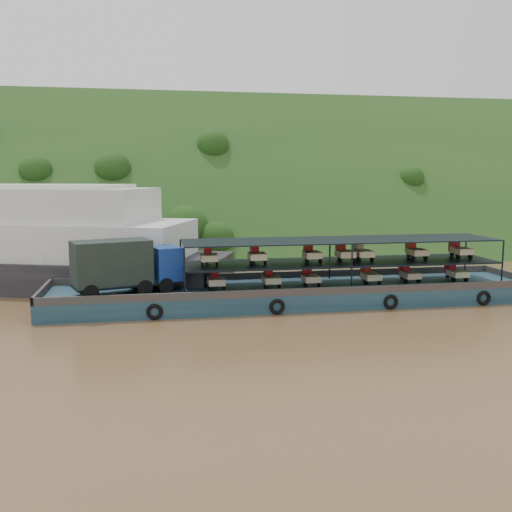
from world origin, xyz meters
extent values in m
plane|color=brown|center=(0.00, 0.00, 0.00)|extent=(160.00, 160.00, 0.00)
cube|color=#193B15|center=(0.00, 36.00, 0.00)|extent=(140.00, 39.60, 39.60)
cube|color=#122A3F|center=(0.44, 1.12, 0.60)|extent=(35.00, 7.00, 1.20)
cube|color=#592D19|center=(0.44, 4.52, 1.45)|extent=(35.00, 0.20, 0.50)
cube|color=#592D19|center=(0.44, -2.28, 1.45)|extent=(35.00, 0.20, 0.50)
cube|color=#592D19|center=(17.84, 1.12, 1.45)|extent=(0.20, 7.00, 0.50)
cube|color=#592D19|center=(-16.96, 1.12, 1.45)|extent=(0.20, 7.00, 0.50)
torus|color=black|center=(-9.56, -2.43, 0.55)|extent=(1.06, 0.26, 1.06)
torus|color=black|center=(-1.56, -2.43, 0.55)|extent=(1.06, 0.26, 1.06)
torus|color=black|center=(6.44, -2.43, 0.55)|extent=(1.06, 0.26, 1.06)
torus|color=black|center=(13.44, -2.43, 0.55)|extent=(1.06, 0.26, 1.06)
cylinder|color=black|center=(-13.57, -1.25, 1.72)|extent=(1.11, 0.67, 1.05)
cylinder|color=black|center=(-14.25, 0.85, 1.72)|extent=(1.11, 0.67, 1.05)
cylinder|color=black|center=(-10.17, -0.15, 1.72)|extent=(1.11, 0.67, 1.05)
cylinder|color=black|center=(-10.85, 1.94, 1.72)|extent=(1.11, 0.67, 1.05)
cylinder|color=black|center=(-8.78, 0.30, 1.72)|extent=(1.11, 0.67, 1.05)
cylinder|color=black|center=(-9.45, 2.40, 1.72)|extent=(1.11, 0.67, 1.05)
cube|color=black|center=(-11.31, 0.64, 1.88)|extent=(7.50, 4.39, 0.21)
cube|color=navy|center=(-8.72, 1.48, 3.09)|extent=(2.47, 2.94, 2.31)
cube|color=black|center=(-7.87, 1.75, 3.51)|extent=(0.71, 2.02, 0.94)
cube|color=black|center=(-12.31, 0.32, 3.40)|extent=(5.57, 3.94, 2.94)
cube|color=black|center=(3.94, 1.12, 2.86)|extent=(23.00, 5.00, 0.12)
cube|color=black|center=(3.94, 1.12, 4.50)|extent=(23.00, 5.00, 0.08)
cylinder|color=black|center=(-7.56, -1.38, 2.85)|extent=(0.12, 0.12, 3.30)
cylinder|color=black|center=(-7.56, 3.62, 2.85)|extent=(0.12, 0.12, 3.30)
cylinder|color=black|center=(3.94, -1.38, 2.85)|extent=(0.12, 0.12, 3.30)
cylinder|color=black|center=(3.94, 3.62, 2.85)|extent=(0.12, 0.12, 3.30)
cylinder|color=black|center=(15.44, -1.38, 2.85)|extent=(0.12, 0.12, 3.30)
cylinder|color=black|center=(15.44, 3.62, 2.85)|extent=(0.12, 0.12, 3.30)
cylinder|color=black|center=(-5.26, 2.17, 1.46)|extent=(0.12, 0.52, 0.52)
cylinder|color=black|center=(-5.76, 0.37, 1.46)|extent=(0.14, 0.52, 0.52)
cylinder|color=black|center=(-4.76, 0.37, 1.46)|extent=(0.14, 0.52, 0.52)
cube|color=beige|center=(-5.26, 0.72, 1.80)|extent=(1.15, 1.50, 0.44)
cube|color=#B40C11|center=(-5.26, 1.87, 1.98)|extent=(0.55, 0.80, 0.80)
cube|color=#B40C11|center=(-5.26, 1.67, 2.48)|extent=(0.50, 0.10, 0.10)
cylinder|color=black|center=(-1.30, 2.17, 1.46)|extent=(0.12, 0.52, 0.52)
cylinder|color=black|center=(-1.80, 0.37, 1.46)|extent=(0.14, 0.52, 0.52)
cylinder|color=black|center=(-0.80, 0.37, 1.46)|extent=(0.14, 0.52, 0.52)
cube|color=beige|center=(-1.30, 0.72, 1.80)|extent=(1.15, 1.50, 0.44)
cube|color=#B7130C|center=(-1.30, 1.87, 1.98)|extent=(0.55, 0.80, 0.80)
cube|color=#B7130C|center=(-1.30, 1.67, 2.48)|extent=(0.50, 0.10, 0.10)
cylinder|color=black|center=(1.62, 2.17, 1.46)|extent=(0.12, 0.52, 0.52)
cylinder|color=black|center=(1.12, 0.37, 1.46)|extent=(0.14, 0.52, 0.52)
cylinder|color=black|center=(2.12, 0.37, 1.46)|extent=(0.14, 0.52, 0.52)
cube|color=beige|center=(1.62, 0.72, 1.80)|extent=(1.15, 1.50, 0.44)
cube|color=#B60C11|center=(1.62, 1.87, 1.98)|extent=(0.55, 0.80, 0.80)
cube|color=#B60C11|center=(1.62, 1.67, 2.48)|extent=(0.50, 0.10, 0.10)
cylinder|color=black|center=(6.21, 2.17, 1.46)|extent=(0.12, 0.52, 0.52)
cylinder|color=black|center=(5.71, 0.37, 1.46)|extent=(0.14, 0.52, 0.52)
cylinder|color=black|center=(6.71, 0.37, 1.46)|extent=(0.14, 0.52, 0.52)
cube|color=beige|center=(6.21, 0.72, 1.80)|extent=(1.15, 1.50, 0.44)
cube|color=red|center=(6.21, 1.87, 1.98)|extent=(0.55, 0.80, 0.80)
cube|color=red|center=(6.21, 1.67, 2.48)|extent=(0.50, 0.10, 0.10)
cylinder|color=black|center=(9.32, 2.17, 1.46)|extent=(0.12, 0.52, 0.52)
cylinder|color=black|center=(8.82, 0.37, 1.46)|extent=(0.14, 0.52, 0.52)
cylinder|color=black|center=(9.82, 0.37, 1.46)|extent=(0.14, 0.52, 0.52)
cube|color=#C8AF8D|center=(9.32, 0.72, 1.80)|extent=(1.15, 1.50, 0.44)
cube|color=red|center=(9.32, 1.87, 1.98)|extent=(0.55, 0.80, 0.80)
cube|color=red|center=(9.32, 1.67, 2.48)|extent=(0.50, 0.10, 0.10)
cylinder|color=black|center=(13.14, 2.17, 1.46)|extent=(0.12, 0.52, 0.52)
cylinder|color=black|center=(12.64, 0.37, 1.46)|extent=(0.14, 0.52, 0.52)
cylinder|color=black|center=(13.64, 0.37, 1.46)|extent=(0.14, 0.52, 0.52)
cube|color=beige|center=(13.14, 0.72, 1.80)|extent=(1.15, 1.50, 0.44)
cube|color=#B80C1E|center=(13.14, 1.87, 1.98)|extent=(0.55, 0.80, 0.80)
cube|color=#B80C1E|center=(13.14, 1.67, 2.48)|extent=(0.50, 0.10, 0.10)
cylinder|color=black|center=(-5.75, 2.17, 3.18)|extent=(0.12, 0.52, 0.52)
cylinder|color=black|center=(-6.25, 0.37, 3.18)|extent=(0.14, 0.52, 0.52)
cylinder|color=black|center=(-5.25, 0.37, 3.18)|extent=(0.14, 0.52, 0.52)
cube|color=beige|center=(-5.75, 0.72, 3.52)|extent=(1.15, 1.50, 0.44)
cube|color=red|center=(-5.75, 1.87, 3.70)|extent=(0.55, 0.80, 0.80)
cube|color=red|center=(-5.75, 1.67, 4.20)|extent=(0.50, 0.10, 0.10)
cylinder|color=black|center=(-2.33, 2.17, 3.18)|extent=(0.12, 0.52, 0.52)
cylinder|color=black|center=(-2.83, 0.37, 3.18)|extent=(0.14, 0.52, 0.52)
cylinder|color=black|center=(-1.83, 0.37, 3.18)|extent=(0.14, 0.52, 0.52)
cube|color=beige|center=(-2.33, 0.72, 3.52)|extent=(1.15, 1.50, 0.44)
cube|color=#B60C15|center=(-2.33, 1.87, 3.70)|extent=(0.55, 0.80, 0.80)
cube|color=#B60C15|center=(-2.33, 1.67, 4.20)|extent=(0.50, 0.10, 0.10)
cylinder|color=black|center=(1.70, 2.17, 3.18)|extent=(0.12, 0.52, 0.52)
cylinder|color=black|center=(1.20, 0.37, 3.18)|extent=(0.14, 0.52, 0.52)
cylinder|color=black|center=(2.20, 0.37, 3.18)|extent=(0.14, 0.52, 0.52)
cube|color=beige|center=(1.70, 0.72, 3.52)|extent=(1.15, 1.50, 0.44)
cube|color=#AB110B|center=(1.70, 1.87, 3.70)|extent=(0.55, 0.80, 0.80)
cube|color=#AB110B|center=(1.70, 1.67, 4.20)|extent=(0.50, 0.10, 0.10)
cylinder|color=black|center=(5.61, 2.17, 3.18)|extent=(0.12, 0.52, 0.52)
cylinder|color=black|center=(5.11, 0.37, 3.18)|extent=(0.14, 0.52, 0.52)
cylinder|color=black|center=(6.11, 0.37, 3.18)|extent=(0.14, 0.52, 0.52)
cube|color=beige|center=(5.61, 0.72, 3.52)|extent=(1.15, 1.50, 0.44)
cube|color=beige|center=(5.61, 1.87, 3.70)|extent=(0.55, 0.80, 0.80)
cube|color=beige|center=(5.61, 1.67, 4.20)|extent=(0.50, 0.10, 0.10)
cylinder|color=black|center=(9.79, 2.17, 3.18)|extent=(0.12, 0.52, 0.52)
cylinder|color=black|center=(9.29, 0.37, 3.18)|extent=(0.14, 0.52, 0.52)
cylinder|color=black|center=(10.29, 0.37, 3.18)|extent=(0.14, 0.52, 0.52)
cube|color=#C8B88D|center=(9.79, 0.72, 3.52)|extent=(1.15, 1.50, 0.44)
cube|color=red|center=(9.79, 1.87, 3.70)|extent=(0.55, 0.80, 0.80)
cube|color=red|center=(9.79, 1.67, 4.20)|extent=(0.50, 0.10, 0.10)
cylinder|color=black|center=(13.41, 2.17, 3.18)|extent=(0.12, 0.52, 0.52)
cylinder|color=black|center=(12.91, 0.37, 3.18)|extent=(0.14, 0.52, 0.52)
cylinder|color=black|center=(13.91, 0.37, 3.18)|extent=(0.14, 0.52, 0.52)
cube|color=beige|center=(13.41, 0.72, 3.52)|extent=(1.15, 1.50, 0.44)
cube|color=red|center=(13.41, 1.87, 3.70)|extent=(0.55, 0.80, 0.80)
cube|color=red|center=(13.41, 1.67, 4.20)|extent=(0.50, 0.10, 0.10)
cylinder|color=black|center=(4.20, 2.17, 3.18)|extent=(0.12, 0.52, 0.52)
cylinder|color=black|center=(3.70, 0.37, 3.18)|extent=(0.14, 0.52, 0.52)
cylinder|color=black|center=(4.70, 0.37, 3.18)|extent=(0.14, 0.52, 0.52)
cube|color=beige|center=(4.20, 0.72, 3.52)|extent=(1.15, 1.50, 0.44)
cube|color=#AB110B|center=(4.20, 1.87, 3.70)|extent=(0.55, 0.80, 0.80)
cube|color=#AB110B|center=(4.20, 1.67, 4.20)|extent=(0.50, 0.10, 0.10)
camera|label=1|loc=(-9.54, -38.44, 9.16)|focal=40.00mm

